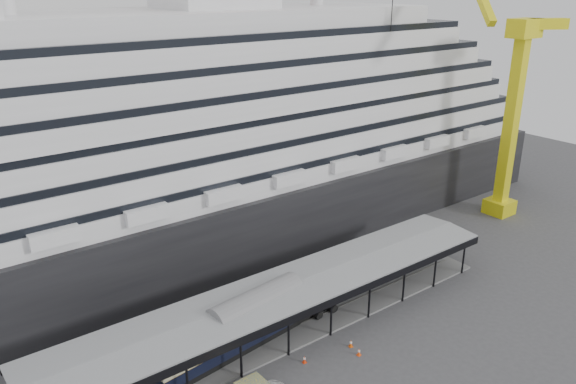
# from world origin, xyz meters

# --- Properties ---
(ground) EXTENTS (200.00, 200.00, 0.00)m
(ground) POSITION_xyz_m (0.00, 0.00, 0.00)
(ground) COLOR #3D3D3F
(ground) RESTS_ON ground
(cruise_ship) EXTENTS (130.00, 30.00, 43.90)m
(cruise_ship) POSITION_xyz_m (0.05, 32.00, 18.35)
(cruise_ship) COLOR black
(cruise_ship) RESTS_ON ground
(platform_canopy) EXTENTS (56.00, 9.18, 5.30)m
(platform_canopy) POSITION_xyz_m (0.00, 5.00, 2.36)
(platform_canopy) COLOR slate
(platform_canopy) RESTS_ON ground
(crane_yellow) EXTENTS (23.83, 18.78, 47.60)m
(crane_yellow) POSITION_xyz_m (47.06, 10.54, 19.96)
(crane_yellow) COLOR yellow
(crane_yellow) RESTS_ON ground
(pullman_carriage) EXTENTS (25.21, 6.05, 24.55)m
(pullman_carriage) POSITION_xyz_m (-4.03, 5.00, 2.95)
(pullman_carriage) COLOR black
(pullman_carriage) RESTS_ON ground
(traffic_cone_left) EXTENTS (0.44, 0.44, 0.80)m
(traffic_cone_left) POSITION_xyz_m (-2.37, -1.07, 0.40)
(traffic_cone_left) COLOR red
(traffic_cone_left) RESTS_ON ground
(traffic_cone_mid) EXTENTS (0.52, 0.52, 0.85)m
(traffic_cone_mid) POSITION_xyz_m (3.22, -1.97, 0.42)
(traffic_cone_mid) COLOR #E4520C
(traffic_cone_mid) RESTS_ON ground
(traffic_cone_right) EXTENTS (0.48, 0.48, 0.83)m
(traffic_cone_right) POSITION_xyz_m (2.90, -3.54, 0.41)
(traffic_cone_right) COLOR #F1470D
(traffic_cone_right) RESTS_ON ground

